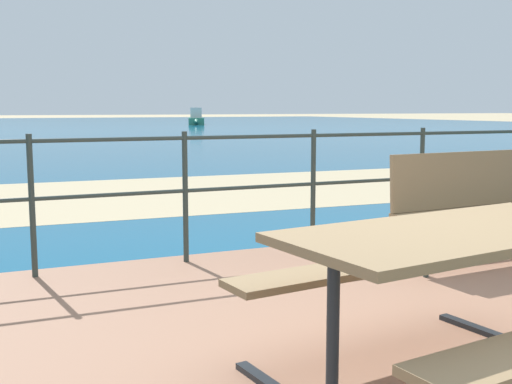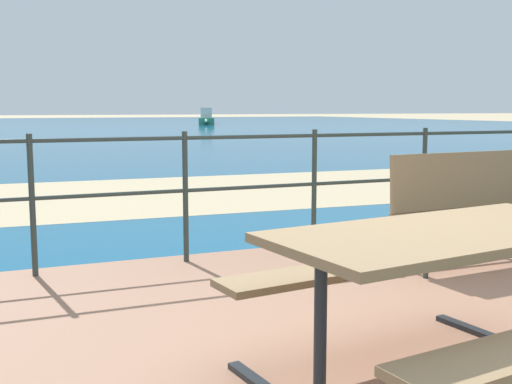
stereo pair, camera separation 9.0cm
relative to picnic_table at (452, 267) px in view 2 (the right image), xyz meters
name	(u,v)px [view 2 (the right image)]	position (x,y,z in m)	size (l,w,h in m)	color
ground_plane	(427,364)	(0.21, 0.41, -0.63)	(240.00, 240.00, 0.00)	tan
patio_paving	(427,358)	(0.21, 0.41, -0.60)	(6.40, 5.20, 0.06)	#996B51
sea_water	(26,129)	(0.21, 40.41, -0.62)	(90.00, 90.00, 0.01)	#145B84
beach_strip	(139,195)	(0.21, 7.33, -0.62)	(54.00, 4.30, 0.01)	tan
picnic_table	(452,267)	(0.00, 0.00, 0.00)	(1.81, 1.62, 0.74)	#8C704C
park_bench	(480,197)	(1.86, 1.89, -0.04)	(1.71, 0.52, 0.90)	#8C704C
railing_fence	(252,178)	(0.21, 2.78, 0.10)	(5.94, 0.04, 1.07)	#2D3833
boat_near	(206,120)	(13.82, 45.58, -0.23)	(2.03, 3.54, 1.32)	#338466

